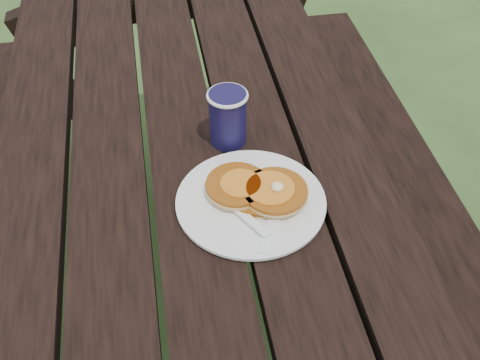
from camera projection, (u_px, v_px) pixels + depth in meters
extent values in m
plane|color=#2D461E|center=(197.00, 318.00, 1.78)|extent=(60.00, 60.00, 0.00)
cube|color=black|center=(180.00, 126.00, 1.28)|extent=(0.75, 1.80, 0.04)
cube|color=black|center=(402.00, 193.00, 1.55)|extent=(0.25, 1.80, 0.04)
cylinder|color=white|center=(251.00, 202.00, 1.08)|extent=(0.35, 0.35, 0.01)
cylinder|color=#A05312|center=(255.00, 193.00, 1.08)|extent=(0.11, 0.11, 0.01)
cylinder|color=#A05312|center=(237.00, 185.00, 1.08)|extent=(0.11, 0.11, 0.01)
cylinder|color=#A05312|center=(275.00, 191.00, 1.07)|extent=(0.12, 0.12, 0.01)
cylinder|color=#BF6B1B|center=(270.00, 188.00, 1.06)|extent=(0.09, 0.09, 0.00)
ellipsoid|color=#F4E59E|center=(277.00, 187.00, 1.06)|extent=(0.02, 0.02, 0.01)
cube|color=white|center=(275.00, 215.00, 1.05)|extent=(0.09, 0.17, 0.00)
cylinder|color=#140F38|center=(228.00, 118.00, 1.17)|extent=(0.07, 0.07, 0.11)
torus|color=white|center=(227.00, 95.00, 1.13)|extent=(0.08, 0.08, 0.01)
cylinder|color=black|center=(227.00, 96.00, 1.13)|extent=(0.06, 0.06, 0.01)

